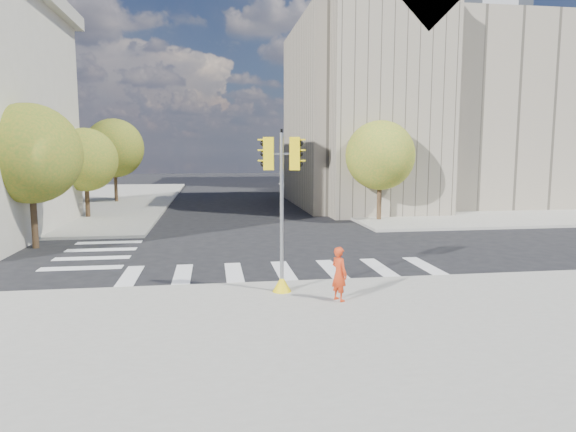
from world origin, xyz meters
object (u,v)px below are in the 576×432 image
object	(u,v)px
photographer	(339,274)
lamp_near	(368,147)
traffic_signal	(282,224)
lamp_far	(324,148)

from	to	relation	value
photographer	lamp_near	bearing A→B (deg)	-45.74
lamp_near	photographer	world-z (taller)	lamp_near
lamp_near	photographer	distance (m)	21.93
traffic_signal	photographer	world-z (taller)	traffic_signal
photographer	traffic_signal	bearing A→B (deg)	25.22
traffic_signal	photographer	bearing A→B (deg)	-27.52
lamp_far	traffic_signal	world-z (taller)	lamp_far
lamp_far	photographer	distance (m)	35.33
lamp_near	traffic_signal	size ratio (longest dim) A/B	1.68
lamp_far	photographer	xyz separation A→B (m)	(-7.14, -34.41, -3.66)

